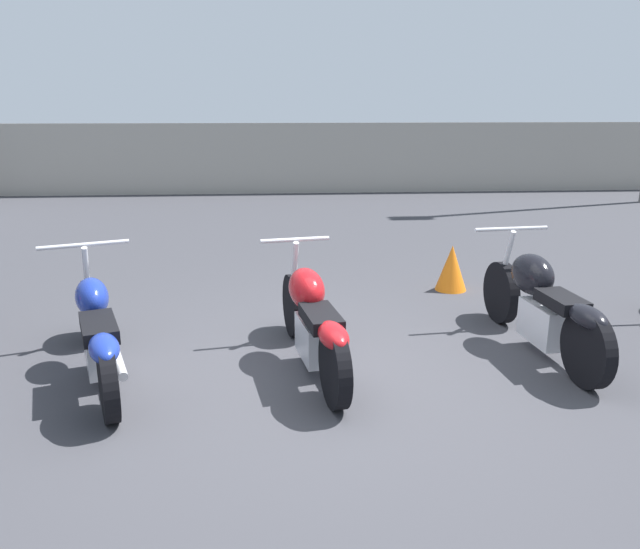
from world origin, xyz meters
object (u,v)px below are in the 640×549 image
(motorcycle_slot_2, at_px, (313,320))
(traffic_cone_near, at_px, (452,268))
(motorcycle_slot_3, at_px, (542,304))
(motorcycle_slot_1, at_px, (97,332))

(motorcycle_slot_2, height_order, traffic_cone_near, motorcycle_slot_2)
(motorcycle_slot_3, distance_m, traffic_cone_near, 1.87)
(motorcycle_slot_1, distance_m, motorcycle_slot_3, 3.65)
(motorcycle_slot_2, height_order, motorcycle_slot_3, motorcycle_slot_3)
(motorcycle_slot_3, bearing_deg, motorcycle_slot_2, -179.52)
(motorcycle_slot_2, xyz_separation_m, motorcycle_slot_3, (1.97, 0.21, 0.02))
(motorcycle_slot_1, distance_m, motorcycle_slot_2, 1.67)
(motorcycle_slot_2, xyz_separation_m, traffic_cone_near, (1.71, 2.05, -0.15))
(motorcycle_slot_1, relative_size, traffic_cone_near, 3.95)
(motorcycle_slot_1, bearing_deg, traffic_cone_near, 12.71)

